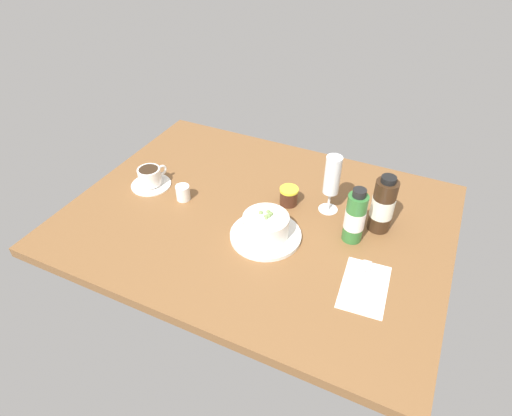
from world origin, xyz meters
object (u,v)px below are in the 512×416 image
cutlery_setting (365,285)px  sauce_bottle_brown (383,205)px  wine_glass (332,178)px  jam_jar (289,196)px  porridge_bowl (266,228)px  sauce_bottle_green (355,217)px  creamer_jug (183,192)px  coffee_cup (150,178)px

cutlery_setting → sauce_bottle_brown: (-2.20, 23.09, 7.87)cm
wine_glass → jam_jar: size_ratio=3.24×
porridge_bowl → sauce_bottle_green: sauce_bottle_green is taller
jam_jar → sauce_bottle_green: 23.42cm
creamer_jug → wine_glass: bearing=18.5°
creamer_jug → sauce_bottle_green: bearing=5.0°
creamer_jug → sauce_bottle_brown: 59.42cm
creamer_jug → coffee_cup: bearing=172.5°
porridge_bowl → cutlery_setting: porridge_bowl is taller
sauce_bottle_brown → sauce_bottle_green: bearing=-126.3°
porridge_bowl → jam_jar: 16.90cm
sauce_bottle_brown → sauce_bottle_green: sauce_bottle_brown is taller
coffee_cup → sauce_bottle_green: (65.64, 2.84, 4.82)cm
sauce_bottle_green → creamer_jug: bearing=-175.0°
porridge_bowl → sauce_bottle_brown: (27.44, 17.35, 4.70)cm
creamer_jug → jam_jar: jam_jar is taller
coffee_cup → creamer_jug: bearing=-7.5°
wine_glass → jam_jar: wine_glass is taller
porridge_bowl → creamer_jug: size_ratio=3.72×
porridge_bowl → creamer_jug: bearing=170.5°
coffee_cup → creamer_jug: size_ratio=2.38×
jam_jar → sauce_bottle_brown: sauce_bottle_brown is taller
coffee_cup → porridge_bowl: bearing=-8.9°
porridge_bowl → cutlery_setting: bearing=-11.0°
sauce_bottle_green → jam_jar: bearing=161.7°
coffee_cup → jam_jar: (43.87, 10.04, 0.07)cm
sauce_bottle_green → coffee_cup: bearing=-177.5°
wine_glass → sauce_bottle_brown: (15.50, -1.93, -3.34)cm
coffee_cup → wine_glass: size_ratio=0.69×
creamer_jug → sauce_bottle_brown: sauce_bottle_brown is taller
cutlery_setting → coffee_cup: size_ratio=1.46×
cutlery_setting → wine_glass: (-17.70, 25.02, 11.22)cm
wine_glass → sauce_bottle_green: (9.86, -9.60, -3.89)cm
coffee_cup → jam_jar: bearing=12.9°
coffee_cup → cutlery_setting: bearing=-9.7°
cutlery_setting → jam_jar: 37.36cm
creamer_jug → jam_jar: (30.45, 11.81, 0.37)cm
cutlery_setting → wine_glass: bearing=125.3°
coffee_cup → wine_glass: 57.81cm
cutlery_setting → sauce_bottle_brown: 24.50cm
cutlery_setting → sauce_bottle_green: bearing=117.0°
cutlery_setting → sauce_bottle_green: size_ratio=1.11×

